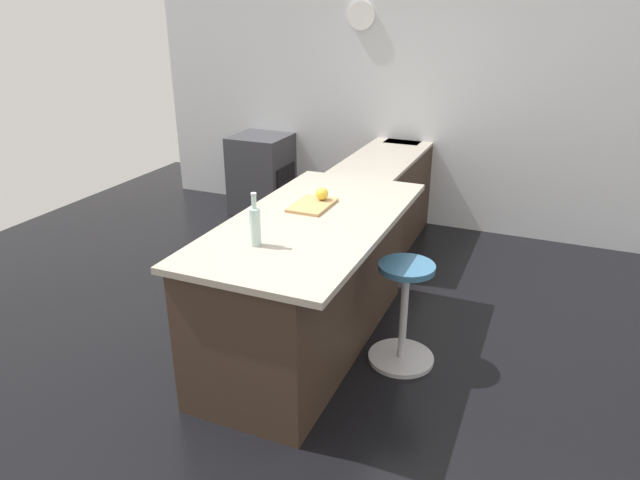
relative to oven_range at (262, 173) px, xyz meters
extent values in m
plane|color=black|center=(2.46, 1.59, -0.43)|extent=(7.62, 7.62, 0.00)
cube|color=silver|center=(-0.35, 1.59, 0.95)|extent=(0.12, 5.86, 2.77)
cylinder|color=white|center=(-0.28, 1.05, 1.67)|extent=(0.03, 0.28, 0.28)
cube|color=#38281E|center=(0.00, 1.56, 0.00)|extent=(2.42, 0.60, 0.86)
cube|color=#9E9384|center=(0.00, 1.56, 0.45)|extent=(2.42, 0.60, 0.03)
cube|color=#38383D|center=(-0.30, 1.56, 0.40)|extent=(0.44, 0.36, 0.12)
cylinder|color=#B7B7BC|center=(-0.30, 1.41, 0.60)|extent=(0.02, 0.02, 0.28)
cube|color=#38383D|center=(0.00, 0.00, 0.00)|extent=(0.60, 0.60, 0.86)
cube|color=black|center=(0.00, 0.30, -0.04)|extent=(0.44, 0.01, 0.32)
cube|color=#38281E|center=(2.36, 1.62, 0.02)|extent=(1.94, 0.78, 0.91)
cube|color=#9E9384|center=(2.36, 1.67, 0.50)|extent=(2.00, 0.98, 0.04)
cylinder|color=#B7B7BC|center=(2.30, 2.29, -0.42)|extent=(0.44, 0.44, 0.03)
cylinder|color=#B7B7BC|center=(2.30, 2.29, -0.09)|extent=(0.05, 0.05, 0.65)
cylinder|color=#336084|center=(2.30, 2.29, 0.26)|extent=(0.36, 0.36, 0.04)
cube|color=tan|center=(2.15, 1.58, 0.53)|extent=(0.36, 0.24, 0.02)
sphere|color=gold|center=(2.05, 1.60, 0.58)|extent=(0.09, 0.09, 0.09)
cylinder|color=silver|center=(2.88, 1.55, 0.63)|extent=(0.06, 0.06, 0.22)
cylinder|color=silver|center=(2.88, 1.55, 0.78)|extent=(0.03, 0.03, 0.08)
cylinder|color=#B7B7BC|center=(2.88, 1.55, 0.82)|extent=(0.03, 0.03, 0.02)
camera|label=1|loc=(5.49, 3.06, 1.80)|focal=32.03mm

